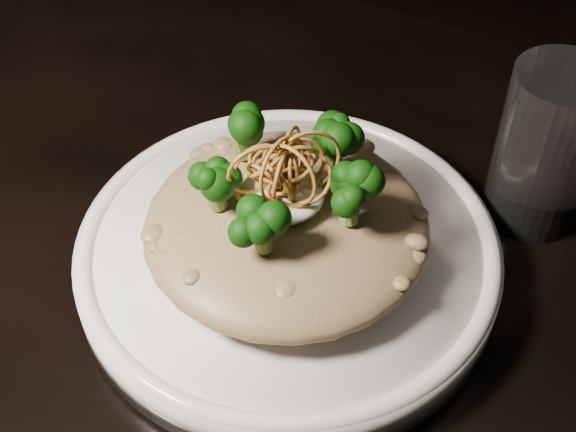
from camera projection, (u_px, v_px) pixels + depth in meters
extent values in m
cube|color=black|center=(278.00, 348.00, 0.54)|extent=(1.10, 0.80, 0.04)
cylinder|color=black|center=(98.00, 204.00, 1.17)|extent=(0.05, 0.05, 0.71)
cylinder|color=white|center=(288.00, 256.00, 0.55)|extent=(0.29, 0.29, 0.03)
ellipsoid|color=brown|center=(287.00, 226.00, 0.53)|extent=(0.19, 0.19, 0.04)
ellipsoid|color=white|center=(282.00, 194.00, 0.51)|extent=(0.05, 0.05, 0.02)
cylinder|color=white|center=(547.00, 148.00, 0.56)|extent=(0.09, 0.09, 0.12)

